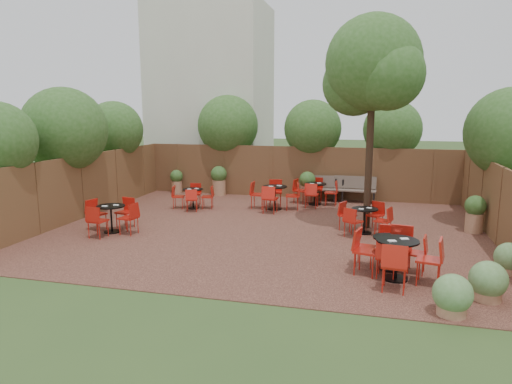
# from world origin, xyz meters

# --- Properties ---
(ground) EXTENTS (80.00, 80.00, 0.00)m
(ground) POSITION_xyz_m (0.00, 0.00, 0.00)
(ground) COLOR #354F23
(ground) RESTS_ON ground
(courtyard_paving) EXTENTS (12.00, 10.00, 0.02)m
(courtyard_paving) POSITION_xyz_m (0.00, 0.00, 0.01)
(courtyard_paving) COLOR #321A14
(courtyard_paving) RESTS_ON ground
(fence_back) EXTENTS (12.00, 0.08, 2.00)m
(fence_back) POSITION_xyz_m (0.00, 5.00, 1.00)
(fence_back) COLOR #502E1D
(fence_back) RESTS_ON ground
(fence_left) EXTENTS (0.08, 10.00, 2.00)m
(fence_left) POSITION_xyz_m (-6.00, 0.00, 1.00)
(fence_left) COLOR #502E1D
(fence_left) RESTS_ON ground
(fence_right) EXTENTS (0.08, 10.00, 2.00)m
(fence_right) POSITION_xyz_m (6.00, 0.00, 1.00)
(fence_right) COLOR #502E1D
(fence_right) RESTS_ON ground
(neighbour_building) EXTENTS (5.00, 4.00, 8.00)m
(neighbour_building) POSITION_xyz_m (-4.50, 8.00, 4.00)
(neighbour_building) COLOR beige
(neighbour_building) RESTS_ON ground
(overhang_foliage) EXTENTS (15.69, 10.46, 2.62)m
(overhang_foliage) POSITION_xyz_m (-1.47, 2.80, 2.71)
(overhang_foliage) COLOR #2B531B
(overhang_foliage) RESTS_ON ground
(courtyard_tree) EXTENTS (2.78, 2.68, 5.96)m
(courtyard_tree) POSITION_xyz_m (2.72, 0.92, 4.47)
(courtyard_tree) COLOR black
(courtyard_tree) RESTS_ON courtyard_paving
(park_bench_left) EXTENTS (1.55, 0.62, 0.93)m
(park_bench_left) POSITION_xyz_m (1.11, 4.63, 0.50)
(park_bench_left) COLOR brown
(park_bench_left) RESTS_ON courtyard_paving
(park_bench_right) EXTENTS (1.56, 0.55, 0.95)m
(park_bench_right) POSITION_xyz_m (2.23, 4.63, 0.51)
(park_bench_right) COLOR brown
(park_bench_right) RESTS_ON courtyard_paving
(bistro_tables) EXTENTS (9.21, 8.65, 0.96)m
(bistro_tables) POSITION_xyz_m (0.48, 0.16, 0.47)
(bistro_tables) COLOR black
(bistro_tables) RESTS_ON courtyard_paving
(planters) EXTENTS (11.10, 4.17, 1.17)m
(planters) POSITION_xyz_m (-0.40, 3.80, 0.61)
(planters) COLOR #9F6E4F
(planters) RESTS_ON courtyard_paving
(low_shrubs) EXTENTS (2.10, 3.05, 0.72)m
(low_shrubs) POSITION_xyz_m (4.90, -3.66, 0.36)
(low_shrubs) COLOR #9F6E4F
(low_shrubs) RESTS_ON courtyard_paving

